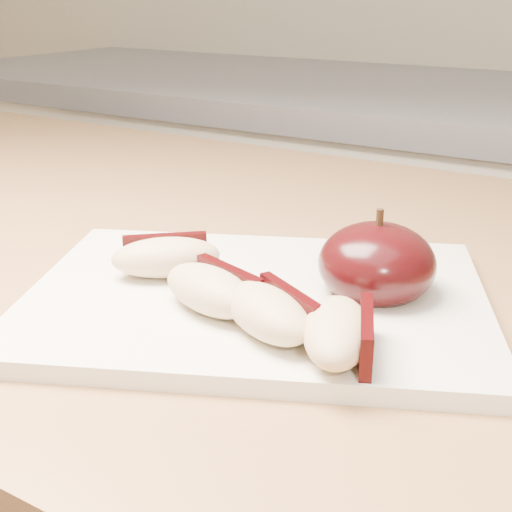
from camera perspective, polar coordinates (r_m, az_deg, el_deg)
The scene contains 6 objects.
cutting_board at distance 0.47m, azimuth 0.00°, elevation -3.52°, with size 0.30×0.22×0.01m, color silver.
apple_half at distance 0.47m, azimuth 9.64°, elevation -0.63°, with size 0.09×0.09×0.06m.
apple_wedge_a at distance 0.49m, azimuth -7.20°, elevation -0.05°, with size 0.08×0.08×0.03m.
apple_wedge_b at distance 0.44m, azimuth -3.56°, elevation -2.67°, with size 0.08×0.06×0.03m.
apple_wedge_c at distance 0.41m, azimuth 1.09°, elevation -4.49°, with size 0.08×0.07×0.03m.
apple_wedge_d at distance 0.39m, azimuth 6.74°, elevation -6.05°, with size 0.06×0.08×0.03m.
Camera 1 is at (0.17, 0.03, 1.10)m, focal length 50.00 mm.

